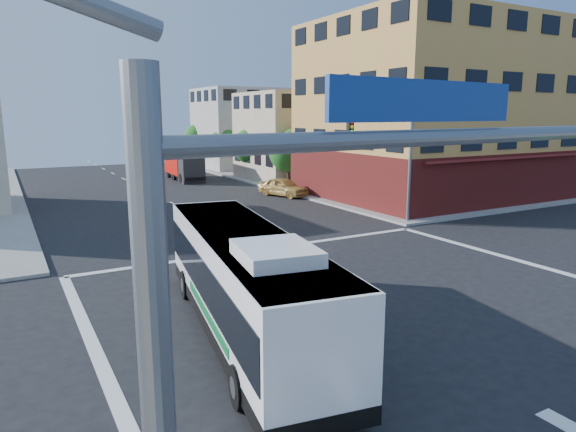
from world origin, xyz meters
TOP-DOWN VIEW (x-y plane):
  - ground at (0.00, 0.00)m, footprint 120.00×120.00m
  - sidewalk_ne at (35.00, 35.00)m, footprint 50.00×50.00m
  - corner_building_ne at (19.99, 18.48)m, footprint 18.10×15.44m
  - building_east_near at (16.98, 33.98)m, footprint 12.06×10.06m
  - building_east_far at (16.98, 47.98)m, footprint 12.06×10.06m
  - signal_mast_ne at (9.08, 10.62)m, footprint 7.91×1.13m
  - signal_mast_sw at (-9.08, -10.64)m, footprint 7.91×1.01m
  - street_tree_a at (11.90, 27.92)m, footprint 3.60×3.60m
  - street_tree_b at (11.90, 35.92)m, footprint 3.80×3.80m
  - street_tree_c at (11.90, 43.92)m, footprint 3.40×3.40m
  - street_tree_d at (11.90, 51.92)m, footprint 4.00×4.00m
  - transit_bus at (-5.21, 0.48)m, footprint 4.53×12.44m
  - box_truck at (5.45, 39.08)m, footprint 2.64×7.88m
  - parked_car at (9.23, 24.27)m, footprint 3.29×4.93m

SIDE VIEW (x-z plane):
  - ground at x=0.00m, z-range 0.00..0.00m
  - sidewalk_ne at x=35.00m, z-range 0.00..0.15m
  - parked_car at x=9.23m, z-range 0.00..1.56m
  - box_truck at x=5.45m, z-range -0.05..3.45m
  - transit_bus at x=-5.21m, z-range -0.04..3.57m
  - street_tree_c at x=11.90m, z-range 0.82..6.11m
  - street_tree_a at x=11.90m, z-range 0.83..6.35m
  - street_tree_b at x=11.90m, z-range 0.85..6.65m
  - street_tree_d at x=11.90m, z-range 0.87..6.90m
  - building_east_near at x=16.98m, z-range 0.01..9.01m
  - signal_mast_ne at x=9.08m, z-range 0.95..9.02m
  - signal_mast_sw at x=-9.08m, z-range 0.95..9.02m
  - building_east_far at x=16.98m, z-range 0.01..10.01m
  - corner_building_ne at x=19.99m, z-range -1.11..12.89m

